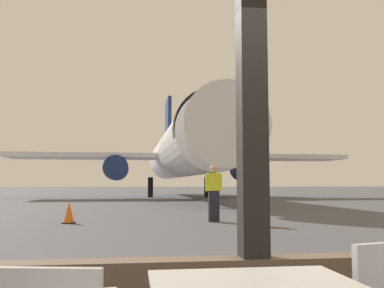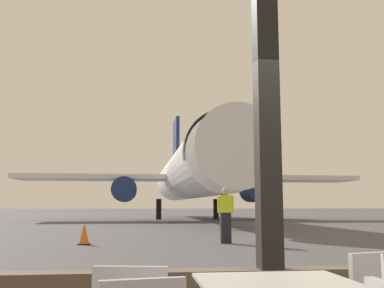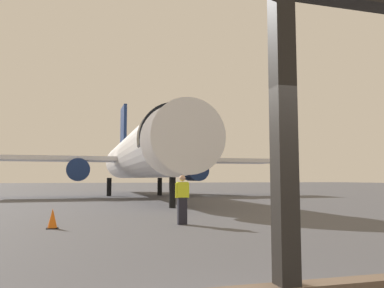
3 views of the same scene
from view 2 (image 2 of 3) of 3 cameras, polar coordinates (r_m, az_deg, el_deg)
The scene contains 5 objects.
ground_plane at distance 43.98m, azimuth -5.41°, elevation -9.23°, with size 220.00×220.00×0.00m, color #4C4C51.
window_frame at distance 4.12m, azimuth 9.64°, elevation -5.95°, with size 8.97×0.24×3.69m.
airplane at distance 35.06m, azimuth -0.03°, elevation -3.69°, with size 27.36×33.28×10.63m.
ground_crew_worker at distance 14.36m, azimuth 4.27°, elevation -8.83°, with size 0.55×0.23×1.74m.
traffic_cone at distance 14.26m, azimuth -13.47°, elevation -11.04°, with size 0.36×0.36×0.65m.
Camera 2 is at (-1.17, -3.95, 1.18)m, focal length 42.20 mm.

